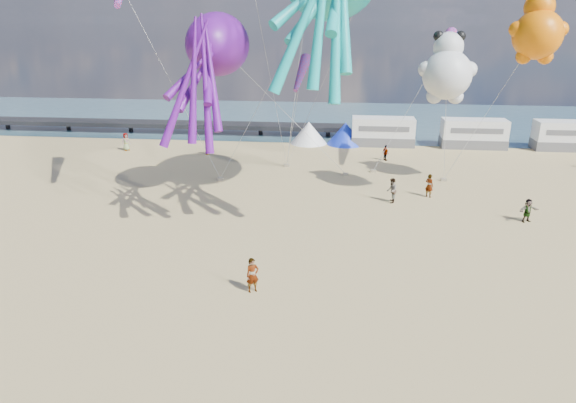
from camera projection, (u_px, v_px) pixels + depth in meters
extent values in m
plane|color=tan|center=(286.00, 390.00, 18.88)|extent=(120.00, 120.00, 0.00)
plane|color=#31505E|center=(331.00, 119.00, 70.40)|extent=(120.00, 120.00, 0.00)
cube|color=black|center=(99.00, 123.00, 62.63)|extent=(60.00, 3.00, 0.50)
cube|color=silver|center=(383.00, 132.00, 55.24)|extent=(6.60, 2.50, 3.00)
cube|color=silver|center=(474.00, 134.00, 54.27)|extent=(6.60, 2.50, 3.00)
cube|color=silver|center=(568.00, 136.00, 53.30)|extent=(6.60, 2.50, 3.00)
cone|color=white|center=(309.00, 133.00, 56.16)|extent=(4.00, 4.00, 2.40)
cone|color=#1933CC|center=(345.00, 133.00, 55.75)|extent=(4.00, 4.00, 2.40)
imported|color=tan|center=(253.00, 275.00, 25.42)|extent=(0.78, 0.70, 1.80)
imported|color=#7F6659|center=(208.00, 146.00, 51.70)|extent=(0.42, 0.61, 1.64)
imported|color=#7F6659|center=(392.00, 191.00, 37.93)|extent=(0.70, 0.97, 1.86)
imported|color=#7F6659|center=(386.00, 153.00, 49.42)|extent=(1.00, 1.12, 1.51)
imported|color=#7F6659|center=(528.00, 210.00, 34.32)|extent=(1.03, 0.73, 1.62)
imported|color=#7F6659|center=(429.00, 186.00, 39.16)|extent=(1.62, 1.51, 1.82)
imported|color=#7F6659|center=(126.00, 142.00, 53.20)|extent=(0.77, 0.79, 1.83)
cube|color=gray|center=(221.00, 179.00, 43.50)|extent=(0.50, 0.35, 0.22)
cube|color=gray|center=(346.00, 174.00, 44.88)|extent=(0.50, 0.35, 0.22)
cube|color=gray|center=(444.00, 180.00, 43.31)|extent=(0.50, 0.35, 0.22)
cube|color=gray|center=(373.00, 171.00, 45.85)|extent=(0.50, 0.35, 0.22)
cube|color=gray|center=(287.00, 165.00, 47.57)|extent=(0.50, 0.35, 0.22)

